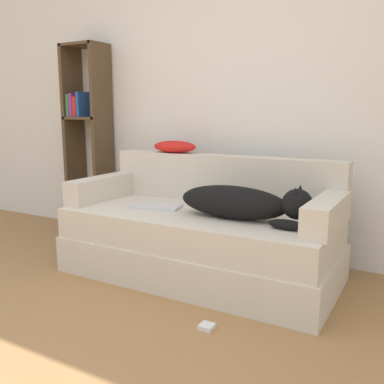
# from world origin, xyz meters

# --- Properties ---
(wall_back) EXTENTS (7.56, 0.06, 2.70)m
(wall_back) POSITION_xyz_m (0.00, 2.27, 1.35)
(wall_back) COLOR silver
(wall_back) RESTS_ON ground_plane
(couch) EXTENTS (1.83, 0.85, 0.45)m
(couch) POSITION_xyz_m (0.07, 1.59, 0.22)
(couch) COLOR beige
(couch) RESTS_ON ground_plane
(couch_backrest) EXTENTS (1.79, 0.15, 0.35)m
(couch_backrest) POSITION_xyz_m (0.07, 1.94, 0.63)
(couch_backrest) COLOR beige
(couch_backrest) RESTS_ON couch
(couch_arm_left) EXTENTS (0.15, 0.66, 0.18)m
(couch_arm_left) POSITION_xyz_m (-0.77, 1.58, 0.54)
(couch_arm_left) COLOR beige
(couch_arm_left) RESTS_ON couch
(couch_arm_right) EXTENTS (0.15, 0.66, 0.18)m
(couch_arm_right) POSITION_xyz_m (0.91, 1.58, 0.54)
(couch_arm_right) COLOR beige
(couch_arm_right) RESTS_ON couch
(dog) EXTENTS (0.85, 0.24, 0.24)m
(dog) POSITION_xyz_m (0.41, 1.53, 0.56)
(dog) COLOR black
(dog) RESTS_ON couch
(laptop) EXTENTS (0.39, 0.28, 0.02)m
(laptop) POSITION_xyz_m (-0.26, 1.55, 0.46)
(laptop) COLOR silver
(laptop) RESTS_ON couch
(throw_pillow) EXTENTS (0.36, 0.20, 0.09)m
(throw_pillow) POSITION_xyz_m (-0.34, 1.95, 0.85)
(throw_pillow) COLOR red
(throw_pillow) RESTS_ON couch_backrest
(bookshelf) EXTENTS (0.39, 0.26, 1.70)m
(bookshelf) POSITION_xyz_m (-1.37, 2.09, 0.95)
(bookshelf) COLOR #4C3823
(bookshelf) RESTS_ON ground_plane
(power_adapter) EXTENTS (0.07, 0.07, 0.03)m
(power_adapter) POSITION_xyz_m (0.46, 0.96, 0.01)
(power_adapter) COLOR silver
(power_adapter) RESTS_ON ground_plane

